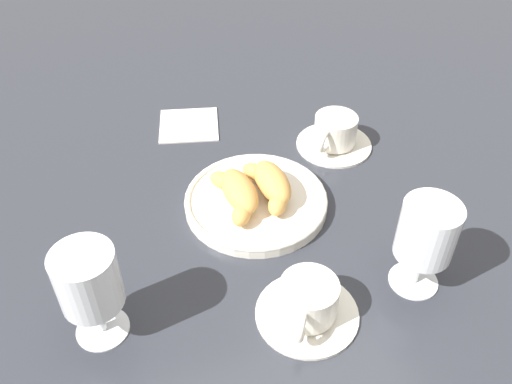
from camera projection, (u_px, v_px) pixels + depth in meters
The scene contains 9 objects.
ground_plane at pixel (274, 213), 0.86m from camera, with size 2.20×2.20×0.00m, color #2D3038.
pastry_plate at pixel (256, 201), 0.87m from camera, with size 0.23×0.23×0.02m.
croissant_large at pixel (270, 183), 0.85m from camera, with size 0.14×0.07×0.04m.
croissant_small at pixel (238, 192), 0.84m from camera, with size 0.14×0.07×0.04m.
coffee_cup_near at pixel (308, 303), 0.70m from camera, with size 0.14×0.14×0.06m.
coffee_cup_far at pixel (335, 134), 0.98m from camera, with size 0.14×0.14×0.06m.
juice_glass_left at pixel (89, 283), 0.64m from camera, with size 0.08×0.08×0.14m.
juice_glass_right at pixel (427, 234), 0.70m from camera, with size 0.08×0.08×0.14m.
folded_napkin at pixel (189, 124), 1.04m from camera, with size 0.11×0.11×0.01m, color silver.
Camera 1 is at (-0.59, 0.22, 0.60)m, focal length 38.35 mm.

